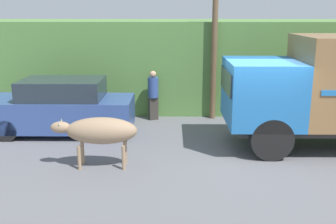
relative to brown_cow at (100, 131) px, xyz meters
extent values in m
plane|color=slate|center=(4.00, 0.77, -0.94)|extent=(60.00, 60.00, 0.00)
cube|color=#568442|center=(4.00, 7.63, 0.78)|extent=(32.00, 5.50, 3.44)
cube|color=#236BB2|center=(4.30, 1.59, 0.68)|extent=(1.96, 2.40, 1.75)
cube|color=#232D38|center=(3.30, 1.59, 0.99)|extent=(0.04, 2.04, 0.61)
cylinder|color=black|center=(4.40, 0.65, -0.38)|extent=(1.13, 0.53, 1.13)
ellipsoid|color=#9E7F60|center=(0.05, 0.00, 0.01)|extent=(1.77, 0.67, 0.67)
ellipsoid|color=#9E7F60|center=(-0.96, 0.00, 0.09)|extent=(0.50, 0.29, 0.29)
cone|color=#B7AD93|center=(-0.96, -0.11, 0.24)|extent=(0.06, 0.06, 0.11)
cone|color=#B7AD93|center=(-0.96, 0.11, 0.24)|extent=(0.06, 0.06, 0.11)
cylinder|color=#9E7F60|center=(-0.50, -0.18, -0.63)|extent=(0.09, 0.09, 0.62)
cylinder|color=#9E7F60|center=(-0.50, 0.18, -0.63)|extent=(0.09, 0.09, 0.62)
cylinder|color=#9E7F60|center=(0.60, -0.18, -0.63)|extent=(0.09, 0.09, 0.62)
cylinder|color=#9E7F60|center=(0.60, 0.18, -0.63)|extent=(0.09, 0.09, 0.62)
cube|color=#334C8C|center=(-1.76, 2.80, -0.28)|extent=(4.57, 1.83, 0.96)
cube|color=#232D38|center=(-1.65, 2.80, 0.51)|extent=(2.51, 1.68, 0.61)
cylinder|color=black|center=(-3.18, 2.04, -0.61)|extent=(0.66, 0.29, 0.66)
cylinder|color=black|center=(-0.35, 2.04, -0.61)|extent=(0.66, 0.29, 0.66)
cube|color=#38332D|center=(1.11, 4.47, -0.53)|extent=(0.37, 0.31, 0.82)
cylinder|color=#334C8C|center=(1.11, 4.47, 0.24)|extent=(0.49, 0.49, 0.72)
sphere|color=tan|center=(1.11, 4.47, 0.72)|extent=(0.24, 0.24, 0.24)
cylinder|color=brown|center=(3.27, 4.68, 1.59)|extent=(0.20, 0.20, 5.07)
camera|label=1|loc=(1.80, -9.25, 2.88)|focal=42.00mm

